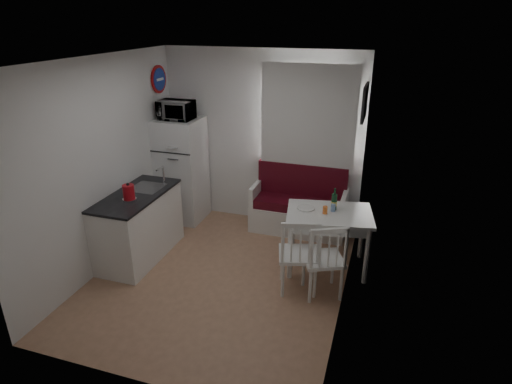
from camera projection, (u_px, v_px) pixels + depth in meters
floor at (220, 276)px, 5.33m from camera, size 3.00×3.50×0.02m
ceiling at (212, 59)px, 4.33m from camera, size 3.00×3.50×0.02m
wall_back at (262, 139)px, 6.37m from camera, size 3.00×0.02×2.60m
wall_front at (129, 256)px, 3.29m from camera, size 3.00×0.02×2.60m
wall_left at (104, 166)px, 5.25m from camera, size 0.02×3.50×2.60m
wall_right at (351, 195)px, 4.41m from camera, size 0.02×3.50×2.60m
window at (309, 121)px, 6.02m from camera, size 1.22×0.06×1.47m
curtain at (308, 119)px, 5.94m from camera, size 1.35×0.02×1.50m
kitchen_counter at (139, 225)px, 5.63m from camera, size 0.62×1.32×1.16m
wall_sign at (159, 79)px, 6.19m from camera, size 0.03×0.40×0.40m
picture_frame at (364, 102)px, 5.10m from camera, size 0.04×0.52×0.42m
bench at (299, 210)px, 6.35m from camera, size 1.40×0.54×1.00m
dining_table at (329, 219)px, 5.27m from camera, size 1.15×0.90×0.78m
chair_left at (297, 249)px, 4.79m from camera, size 0.55×0.54×0.52m
chair_right at (322, 254)px, 4.72m from camera, size 0.57×0.58×0.50m
fridge at (182, 170)px, 6.58m from camera, size 0.64×0.64×1.60m
microwave at (176, 110)px, 6.18m from camera, size 0.49×0.33×0.27m
kettle at (129, 192)px, 5.22m from camera, size 0.17×0.17×0.23m
wine_bottle at (334, 199)px, 5.26m from camera, size 0.07×0.07×0.29m
drinking_glass_orange at (325, 210)px, 5.19m from camera, size 0.06×0.06×0.10m
drinking_glass_blue at (333, 208)px, 5.26m from camera, size 0.06×0.06×0.10m
plate at (306, 208)px, 5.34m from camera, size 0.22×0.22×0.02m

